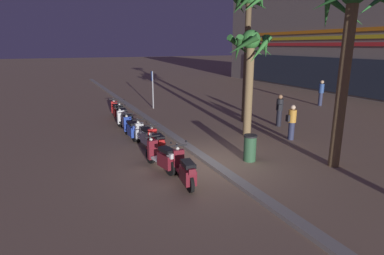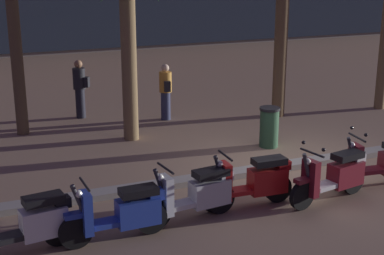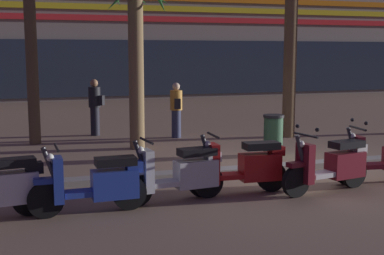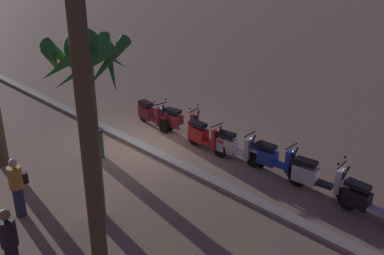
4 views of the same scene
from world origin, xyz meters
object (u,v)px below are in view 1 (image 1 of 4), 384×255
at_px(crossing_sign, 152,85).
at_px(palm_tree_mid_walkway, 250,58).
at_px(pedestrian_strolling_near_curb, 321,92).
at_px(scooter_black_tail_end, 122,115).
at_px(litter_bin, 250,148).
at_px(palm_tree_far_corner, 248,23).
at_px(palm_tree_near_sign, 349,32).
at_px(scooter_red_second_in_line, 157,144).
at_px(scooter_red_mid_front, 116,111).
at_px(pedestrian_window_shopping, 280,110).
at_px(scooter_blue_far_back, 131,129).
at_px(pedestrian_by_palm_tree, 292,122).
at_px(scooter_silver_lead_nearest, 145,136).
at_px(scooter_maroon_mid_centre, 185,170).
at_px(scooter_maroon_mid_rear, 162,157).
at_px(scooter_white_last_in_row, 126,121).

xyz_separation_m(crossing_sign, palm_tree_mid_walkway, (7.87, 1.95, 1.96)).
relative_size(crossing_sign, pedestrian_strolling_near_curb, 1.40).
relative_size(scooter_black_tail_end, litter_bin, 1.94).
bearing_deg(palm_tree_far_corner, palm_tree_near_sign, -7.93).
xyz_separation_m(scooter_red_second_in_line, palm_tree_near_sign, (3.57, 5.13, 3.94)).
xyz_separation_m(scooter_red_mid_front, pedestrian_window_shopping, (5.17, 7.15, 0.40)).
bearing_deg(scooter_black_tail_end, scooter_blue_far_back, -5.57).
relative_size(scooter_red_second_in_line, pedestrian_by_palm_tree, 1.14).
xyz_separation_m(crossing_sign, pedestrian_by_palm_tree, (9.28, 3.27, -0.69)).
height_order(scooter_silver_lead_nearest, palm_tree_near_sign, palm_tree_near_sign).
bearing_deg(crossing_sign, pedestrian_strolling_near_curb, 70.07).
bearing_deg(pedestrian_by_palm_tree, pedestrian_window_shopping, 152.76).
distance_m(scooter_maroon_mid_centre, pedestrian_strolling_near_curb, 15.49).
bearing_deg(scooter_red_mid_front, scooter_red_second_in_line, 0.81).
bearing_deg(scooter_blue_far_back, palm_tree_near_sign, 41.89).
bearing_deg(scooter_silver_lead_nearest, scooter_maroon_mid_centre, 0.42).
xyz_separation_m(scooter_maroon_mid_centre, pedestrian_strolling_near_curb, (-7.73, 13.41, 0.46)).
xyz_separation_m(scooter_red_second_in_line, pedestrian_window_shopping, (-1.62, 7.06, 0.39)).
bearing_deg(litter_bin, crossing_sign, -179.32).
bearing_deg(scooter_red_second_in_line, scooter_maroon_mid_rear, -11.91).
bearing_deg(scooter_red_second_in_line, palm_tree_near_sign, 55.18).
bearing_deg(scooter_maroon_mid_rear, scooter_blue_far_back, -179.79).
distance_m(scooter_red_mid_front, scooter_blue_far_back, 4.28).
distance_m(scooter_red_mid_front, pedestrian_window_shopping, 8.83).
relative_size(scooter_white_last_in_row, scooter_maroon_mid_centre, 1.00).
relative_size(palm_tree_near_sign, pedestrian_strolling_near_curb, 3.47).
bearing_deg(scooter_blue_far_back, litter_bin, 35.40).
xyz_separation_m(scooter_silver_lead_nearest, pedestrian_window_shopping, (-0.45, 7.16, 0.40)).
bearing_deg(scooter_white_last_in_row, palm_tree_far_corner, 84.01).
relative_size(scooter_maroon_mid_centre, litter_bin, 1.95).
relative_size(scooter_blue_far_back, palm_tree_mid_walkway, 0.38).
bearing_deg(pedestrian_window_shopping, scooter_blue_far_back, -96.96).
height_order(scooter_red_second_in_line, scooter_maroon_mid_centre, scooter_maroon_mid_centre).
distance_m(scooter_red_mid_front, litter_bin, 9.19).
distance_m(crossing_sign, pedestrian_by_palm_tree, 9.86).
xyz_separation_m(scooter_black_tail_end, palm_tree_near_sign, (9.11, 5.17, 3.95)).
bearing_deg(pedestrian_window_shopping, scooter_black_tail_end, -118.93).
relative_size(scooter_silver_lead_nearest, scooter_maroon_mid_centre, 0.94).
bearing_deg(pedestrian_strolling_near_curb, scooter_black_tail_end, -92.59).
bearing_deg(scooter_black_tail_end, pedestrian_window_shopping, 61.07).
height_order(scooter_blue_far_back, scooter_silver_lead_nearest, same).
xyz_separation_m(scooter_white_last_in_row, crossing_sign, (-4.80, 2.92, 1.04)).
bearing_deg(pedestrian_strolling_near_curb, scooter_maroon_mid_rear, -64.82).
bearing_deg(palm_tree_mid_walkway, palm_tree_near_sign, 6.17).
xyz_separation_m(palm_tree_far_corner, pedestrian_strolling_near_curb, (-1.61, 7.24, -4.15)).
relative_size(scooter_red_mid_front, scooter_blue_far_back, 1.04).
bearing_deg(scooter_red_mid_front, palm_tree_near_sign, 26.79).
distance_m(scooter_maroon_mid_rear, pedestrian_by_palm_tree, 6.37).
relative_size(scooter_black_tail_end, pedestrian_window_shopping, 1.14).
height_order(crossing_sign, palm_tree_far_corner, palm_tree_far_corner).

